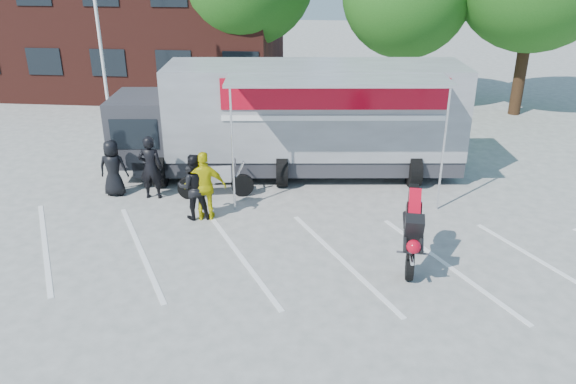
% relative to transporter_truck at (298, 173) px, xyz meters
% --- Properties ---
extents(ground, '(100.00, 100.00, 0.00)m').
position_rel_transporter_truck_xyz_m(ground, '(-1.14, -6.41, 0.00)').
color(ground, '#ADADA8').
rests_on(ground, ground).
extents(parking_bay_lines, '(18.09, 13.33, 0.01)m').
position_rel_transporter_truck_xyz_m(parking_bay_lines, '(-1.14, -5.41, 0.01)').
color(parking_bay_lines, white).
rests_on(parking_bay_lines, ground).
extents(office_building, '(18.00, 8.00, 7.00)m').
position_rel_transporter_truck_xyz_m(office_building, '(-11.14, 11.59, 3.50)').
color(office_building, '#4C1F18').
rests_on(office_building, ground).
extents(transporter_truck, '(11.41, 6.35, 3.48)m').
position_rel_transporter_truck_xyz_m(transporter_truck, '(0.00, 0.00, 0.00)').
color(transporter_truck, '#9C9FA4').
rests_on(transporter_truck, ground).
extents(parked_motorcycle, '(2.34, 1.21, 1.17)m').
position_rel_transporter_truck_xyz_m(parked_motorcycle, '(-2.20, -2.14, 0.00)').
color(parked_motorcycle, silver).
rests_on(parked_motorcycle, ground).
extents(stunt_bike_rider, '(0.97, 1.85, 2.12)m').
position_rel_transporter_truck_xyz_m(stunt_bike_rider, '(2.97, -5.41, 0.00)').
color(stunt_bike_rider, black).
rests_on(stunt_bike_rider, ground).
extents(spectator_leather_a, '(0.84, 0.58, 1.66)m').
position_rel_transporter_truck_xyz_m(spectator_leather_a, '(-5.17, -2.24, 0.83)').
color(spectator_leather_a, black).
rests_on(spectator_leather_a, ground).
extents(spectator_leather_b, '(0.71, 0.50, 1.86)m').
position_rel_transporter_truck_xyz_m(spectator_leather_b, '(-4.01, -2.34, 0.93)').
color(spectator_leather_b, black).
rests_on(spectator_leather_b, ground).
extents(spectator_leather_c, '(1.01, 0.87, 1.80)m').
position_rel_transporter_truck_xyz_m(spectator_leather_c, '(-2.45, -3.53, 0.90)').
color(spectator_leather_c, black).
rests_on(spectator_leather_c, ground).
extents(spectator_hivis, '(1.14, 0.58, 1.88)m').
position_rel_transporter_truck_xyz_m(spectator_hivis, '(-2.14, -3.57, 0.94)').
color(spectator_hivis, '#D8CE0B').
rests_on(spectator_hivis, ground).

